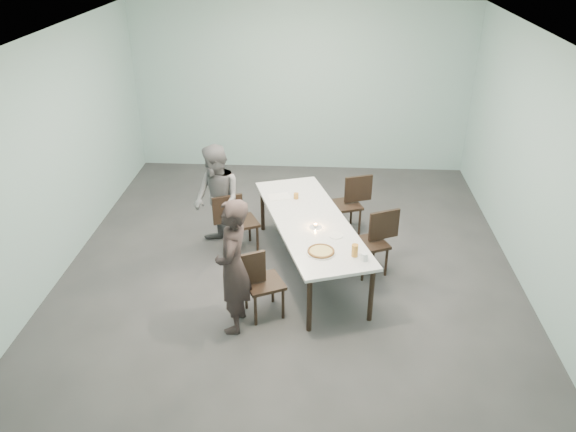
# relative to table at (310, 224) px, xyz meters

# --- Properties ---
(ground) EXTENTS (7.00, 7.00, 0.00)m
(ground) POSITION_rel_table_xyz_m (-0.27, 0.03, -0.69)
(ground) COLOR #333335
(ground) RESTS_ON ground
(room_shell) EXTENTS (6.02, 7.02, 3.01)m
(room_shell) POSITION_rel_table_xyz_m (-0.27, 0.03, 1.33)
(room_shell) COLOR #93BAB9
(room_shell) RESTS_ON ground
(table) EXTENTS (1.67, 2.75, 0.75)m
(table) POSITION_rel_table_xyz_m (0.00, 0.00, 0.00)
(table) COLOR white
(table) RESTS_ON ground
(chair_near_left) EXTENTS (0.65, 0.56, 0.87)m
(chair_near_left) POSITION_rel_table_xyz_m (-0.58, -1.02, -0.19)
(chair_near_left) COLOR black
(chair_near_left) RESTS_ON ground
(chair_far_left) EXTENTS (0.65, 0.56, 0.87)m
(chair_far_left) POSITION_rel_table_xyz_m (-1.04, 0.43, -0.19)
(chair_far_left) COLOR black
(chair_far_left) RESTS_ON ground
(chair_near_right) EXTENTS (0.65, 0.55, 0.87)m
(chair_near_right) POSITION_rel_table_xyz_m (0.85, 0.03, -0.19)
(chair_near_right) COLOR black
(chair_near_right) RESTS_ON ground
(chair_far_right) EXTENTS (0.65, 0.54, 0.87)m
(chair_far_right) POSITION_rel_table_xyz_m (0.57, 1.12, -0.19)
(chair_far_right) COLOR black
(chair_far_right) RESTS_ON ground
(diner_near) EXTENTS (0.40, 0.60, 1.61)m
(diner_near) POSITION_rel_table_xyz_m (-0.82, -1.24, 0.11)
(diner_near) COLOR black
(diner_near) RESTS_ON ground
(diner_far) EXTENTS (0.92, 0.95, 1.54)m
(diner_far) POSITION_rel_table_xyz_m (-1.29, 0.45, 0.08)
(diner_far) COLOR slate
(diner_far) RESTS_ON ground
(pizza) EXTENTS (0.34, 0.34, 0.04)m
(pizza) POSITION_rel_table_xyz_m (0.14, -0.80, 0.08)
(pizza) COLOR white
(pizza) RESTS_ON table
(side_plate) EXTENTS (0.18, 0.18, 0.01)m
(side_plate) POSITION_rel_table_xyz_m (0.32, -0.39, 0.06)
(side_plate) COLOR white
(side_plate) RESTS_ON table
(beer_glass) EXTENTS (0.08, 0.08, 0.15)m
(beer_glass) POSITION_rel_table_xyz_m (0.53, -0.85, 0.13)
(beer_glass) COLOR #BD7A29
(beer_glass) RESTS_ON table
(water_tumbler) EXTENTS (0.08, 0.08, 0.09)m
(water_tumbler) POSITION_rel_table_xyz_m (0.63, -0.93, 0.10)
(water_tumbler) COLOR silver
(water_tumbler) RESTS_ON table
(tealight) EXTENTS (0.06, 0.06, 0.05)m
(tealight) POSITION_rel_table_xyz_m (0.07, -0.19, 0.08)
(tealight) COLOR silver
(tealight) RESTS_ON table
(amber_tumbler) EXTENTS (0.07, 0.07, 0.08)m
(amber_tumbler) POSITION_rel_table_xyz_m (-0.21, 0.61, 0.10)
(amber_tumbler) COLOR #BD7A29
(amber_tumbler) RESTS_ON table
(menu) EXTENTS (0.35, 0.30, 0.01)m
(menu) POSITION_rel_table_xyz_m (-0.45, 0.65, 0.06)
(menu) COLOR silver
(menu) RESTS_ON table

